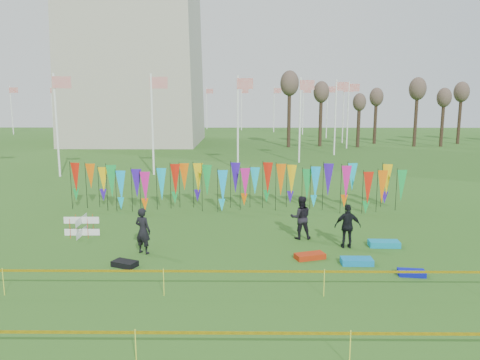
{
  "coord_description": "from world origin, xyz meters",
  "views": [
    {
      "loc": [
        0.56,
        -16.24,
        6.2
      ],
      "look_at": [
        0.35,
        6.0,
        2.24
      ],
      "focal_mm": 35.0,
      "sensor_mm": 36.0,
      "label": 1
    }
  ],
  "objects_px": {
    "kite_bag_turquoise": "(357,261)",
    "kite_bag_teal": "(384,244)",
    "person_left": "(143,231)",
    "person_mid": "(301,217)",
    "box_kite": "(82,226)",
    "kite_bag_black": "(125,264)",
    "kite_bag_red": "(310,256)",
    "person_right": "(348,226)",
    "kite_bag_blue": "(411,273)"
  },
  "relations": [
    {
      "from": "box_kite",
      "to": "kite_bag_black",
      "type": "height_order",
      "value": "box_kite"
    },
    {
      "from": "person_left",
      "to": "person_mid",
      "type": "xyz_separation_m",
      "value": [
        6.55,
        2.04,
        0.03
      ]
    },
    {
      "from": "kite_bag_turquoise",
      "to": "kite_bag_teal",
      "type": "relative_size",
      "value": 0.92
    },
    {
      "from": "person_left",
      "to": "kite_bag_black",
      "type": "bearing_deg",
      "value": 100.03
    },
    {
      "from": "kite_bag_red",
      "to": "kite_bag_black",
      "type": "bearing_deg",
      "value": -172.62
    },
    {
      "from": "person_left",
      "to": "kite_bag_turquoise",
      "type": "distance_m",
      "value": 8.41
    },
    {
      "from": "person_left",
      "to": "kite_bag_blue",
      "type": "distance_m",
      "value": 10.25
    },
    {
      "from": "person_right",
      "to": "kite_bag_black",
      "type": "relative_size",
      "value": 2.05
    },
    {
      "from": "kite_bag_turquoise",
      "to": "person_right",
      "type": "bearing_deg",
      "value": 88.41
    },
    {
      "from": "person_right",
      "to": "kite_bag_teal",
      "type": "xyz_separation_m",
      "value": [
        1.59,
        0.16,
        -0.8
      ]
    },
    {
      "from": "kite_bag_red",
      "to": "kite_bag_black",
      "type": "xyz_separation_m",
      "value": [
        -6.99,
        -0.9,
        -0.0
      ]
    },
    {
      "from": "person_right",
      "to": "kite_bag_black",
      "type": "bearing_deg",
      "value": 15.98
    },
    {
      "from": "box_kite",
      "to": "kite_bag_turquoise",
      "type": "xyz_separation_m",
      "value": [
        11.58,
        -3.54,
        -0.33
      ]
    },
    {
      "from": "person_mid",
      "to": "person_right",
      "type": "bearing_deg",
      "value": 142.82
    },
    {
      "from": "box_kite",
      "to": "kite_bag_red",
      "type": "bearing_deg",
      "value": -16.6
    },
    {
      "from": "person_left",
      "to": "kite_bag_blue",
      "type": "xyz_separation_m",
      "value": [
        9.95,
        -2.3,
        -0.84
      ]
    },
    {
      "from": "kite_bag_turquoise",
      "to": "kite_bag_red",
      "type": "xyz_separation_m",
      "value": [
        -1.68,
        0.59,
        -0.01
      ]
    },
    {
      "from": "person_right",
      "to": "kite_bag_red",
      "type": "bearing_deg",
      "value": 39.81
    },
    {
      "from": "box_kite",
      "to": "kite_bag_blue",
      "type": "xyz_separation_m",
      "value": [
        13.24,
        -4.65,
        -0.35
      ]
    },
    {
      "from": "box_kite",
      "to": "person_mid",
      "type": "distance_m",
      "value": 9.86
    },
    {
      "from": "person_mid",
      "to": "kite_bag_turquoise",
      "type": "relative_size",
      "value": 1.65
    },
    {
      "from": "person_left",
      "to": "person_mid",
      "type": "relative_size",
      "value": 0.97
    },
    {
      "from": "kite_bag_blue",
      "to": "kite_bag_black",
      "type": "xyz_separation_m",
      "value": [
        -10.33,
        0.8,
        0.01
      ]
    },
    {
      "from": "person_mid",
      "to": "kite_bag_blue",
      "type": "bearing_deg",
      "value": 125.87
    },
    {
      "from": "person_right",
      "to": "kite_bag_teal",
      "type": "height_order",
      "value": "person_right"
    },
    {
      "from": "box_kite",
      "to": "kite_bag_turquoise",
      "type": "distance_m",
      "value": 12.11
    },
    {
      "from": "kite_bag_black",
      "to": "kite_bag_teal",
      "type": "distance_m",
      "value": 10.6
    },
    {
      "from": "person_mid",
      "to": "kite_bag_teal",
      "type": "height_order",
      "value": "person_mid"
    },
    {
      "from": "box_kite",
      "to": "kite_bag_black",
      "type": "bearing_deg",
      "value": -52.94
    },
    {
      "from": "kite_bag_turquoise",
      "to": "kite_bag_blue",
      "type": "distance_m",
      "value": 2.0
    },
    {
      "from": "person_right",
      "to": "person_mid",
      "type": "bearing_deg",
      "value": -33.63
    },
    {
      "from": "person_mid",
      "to": "person_left",
      "type": "bearing_deg",
      "value": 15.02
    },
    {
      "from": "kite_bag_blue",
      "to": "kite_bag_teal",
      "type": "distance_m",
      "value": 3.24
    },
    {
      "from": "kite_bag_teal",
      "to": "box_kite",
      "type": "bearing_deg",
      "value": 173.91
    },
    {
      "from": "kite_bag_red",
      "to": "kite_bag_black",
      "type": "height_order",
      "value": "kite_bag_red"
    },
    {
      "from": "person_left",
      "to": "kite_bag_turquoise",
      "type": "bearing_deg",
      "value": -163.85
    },
    {
      "from": "person_left",
      "to": "person_mid",
      "type": "distance_m",
      "value": 6.86
    },
    {
      "from": "box_kite",
      "to": "person_right",
      "type": "relative_size",
      "value": 0.48
    },
    {
      "from": "box_kite",
      "to": "person_right",
      "type": "bearing_deg",
      "value": -7.69
    },
    {
      "from": "box_kite",
      "to": "kite_bag_teal",
      "type": "bearing_deg",
      "value": -6.09
    },
    {
      "from": "box_kite",
      "to": "person_left",
      "type": "relative_size",
      "value": 0.48
    },
    {
      "from": "kite_bag_turquoise",
      "to": "kite_bag_teal",
      "type": "xyz_separation_m",
      "value": [
        1.65,
        2.13,
        0.0
      ]
    },
    {
      "from": "person_left",
      "to": "person_right",
      "type": "height_order",
      "value": "person_left"
    },
    {
      "from": "kite_bag_turquoise",
      "to": "kite_bag_teal",
      "type": "height_order",
      "value": "kite_bag_teal"
    },
    {
      "from": "box_kite",
      "to": "person_mid",
      "type": "xyz_separation_m",
      "value": [
        9.84,
        -0.32,
        0.51
      ]
    },
    {
      "from": "person_mid",
      "to": "kite_bag_red",
      "type": "xyz_separation_m",
      "value": [
        0.06,
        -2.63,
        -0.86
      ]
    },
    {
      "from": "person_left",
      "to": "kite_bag_blue",
      "type": "relative_size",
      "value": 2.04
    },
    {
      "from": "person_mid",
      "to": "kite_bag_blue",
      "type": "distance_m",
      "value": 5.58
    },
    {
      "from": "kite_bag_black",
      "to": "kite_bag_red",
      "type": "bearing_deg",
      "value": 7.38
    },
    {
      "from": "box_kite",
      "to": "kite_bag_turquoise",
      "type": "height_order",
      "value": "box_kite"
    }
  ]
}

